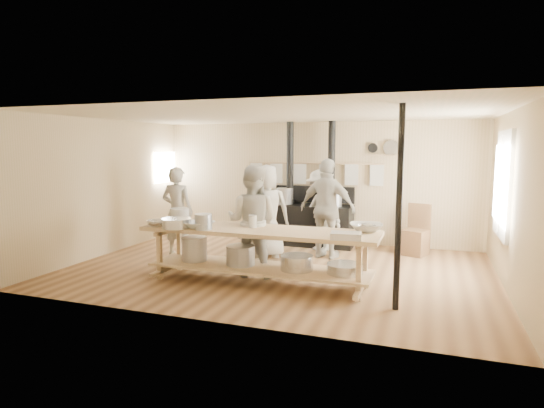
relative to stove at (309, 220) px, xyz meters
The scene contains 24 objects.
ground 2.18m from the stove, 89.82° to the right, with size 7.00×7.00×0.00m, color brown.
room_shell 2.39m from the stove, 89.82° to the right, with size 7.00×7.00×7.00m.
window_right 3.92m from the stove, 23.58° to the right, with size 0.09×1.50×1.65m.
left_opening 3.61m from the stove, behind, with size 0.00×0.90×0.90m.
stove is the anchor object (origin of this frame).
towel_rail 1.08m from the stove, 88.68° to the left, with size 3.00×0.04×0.47m.
back_wall_shelf 2.11m from the stove, 12.13° to the left, with size 0.63×0.14×0.32m.
prep_table 3.02m from the stove, 90.04° to the right, with size 3.60×0.90×0.85m.
support_post 4.11m from the stove, 59.33° to the right, with size 0.08×0.08×2.60m, color black.
cook_far_left 2.81m from the stove, 139.27° to the right, with size 0.62×0.41×1.70m, color #AFAA9B.
cook_left 2.67m from the stove, 95.43° to the right, with size 0.87×0.67×1.78m, color #AFAA9B.
cook_center 1.50m from the stove, 108.49° to the right, with size 0.85×0.56×1.75m, color #AFAA9B.
cook_right 1.30m from the stove, 59.64° to the right, with size 1.09×0.45×1.86m, color #AFAA9B.
cook_by_window 0.68m from the stove, 53.41° to the right, with size 1.05×0.60×1.63m, color #AFAA9B.
chair 2.20m from the stove, ahead, with size 0.59×0.59×0.98m.
bowl_white_a 3.41m from the stove, 104.34° to the right, with size 0.42×0.42×0.10m, color silver.
bowl_steel_a 3.71m from the stove, 114.75° to the right, with size 0.32×0.32×0.10m, color silver.
bowl_white_b 3.13m from the stove, 59.92° to the right, with size 0.47×0.47×0.12m, color silver.
bowl_steel_b 3.13m from the stove, 59.92° to the right, with size 0.28×0.28×0.09m, color silver.
roasting_pan 3.64m from the stove, 67.60° to the right, with size 0.40×0.27×0.09m, color #B2B2B7.
mixing_bowl_large 3.58m from the stove, 109.80° to the right, with size 0.45×0.45×0.14m, color silver.
bucket_galv 3.46m from the stove, 102.55° to the right, with size 0.26×0.26×0.24m, color gray.
deep_bowl_enamel 3.13m from the stove, 119.87° to the right, with size 0.32×0.32×0.20m, color silver.
pitcher 2.99m from the stove, 92.24° to the right, with size 0.12×0.12×0.19m, color silver.
Camera 1 is at (2.41, -7.17, 2.07)m, focal length 30.00 mm.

